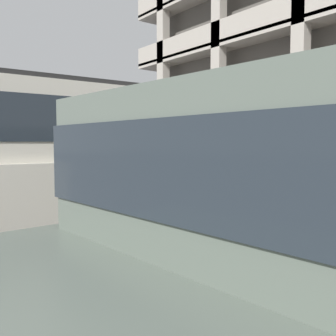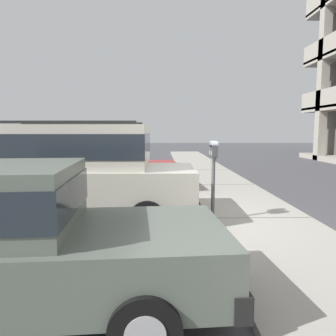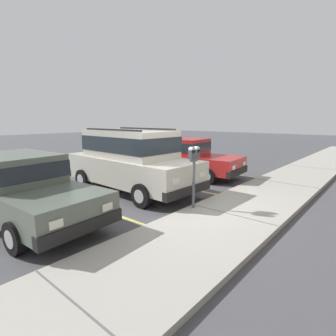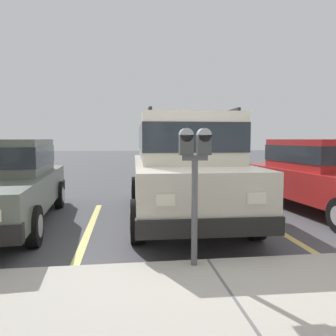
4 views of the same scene
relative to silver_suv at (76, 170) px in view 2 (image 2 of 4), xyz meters
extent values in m
cube|color=#4C4C51|center=(0.14, 2.35, -1.14)|extent=(80.00, 80.00, 0.10)
cube|color=#ADA89E|center=(0.14, 3.65, -1.03)|extent=(40.00, 2.20, 0.12)
cube|color=#606060|center=(-7.86, 3.65, -0.97)|extent=(0.03, 2.16, 0.00)
cube|color=#606060|center=(-3.86, 3.65, -0.97)|extent=(0.03, 2.16, 0.00)
cube|color=#606060|center=(0.14, 3.65, -0.97)|extent=(0.03, 2.16, 0.00)
cube|color=#DBD16B|center=(-4.62, 0.95, -1.08)|extent=(0.12, 4.80, 0.01)
cube|color=#DBD16B|center=(-1.44, 0.95, -1.08)|extent=(0.12, 4.80, 0.01)
cube|color=#DBD16B|center=(1.73, 0.95, -1.08)|extent=(0.12, 4.80, 0.01)
cube|color=beige|center=(0.00, 0.02, -0.36)|extent=(1.95, 4.74, 0.80)
cube|color=beige|center=(0.00, -0.03, 0.46)|extent=(1.69, 2.95, 0.84)
cube|color=#232B33|center=(0.00, -0.03, 0.48)|extent=(1.71, 2.98, 0.46)
cube|color=black|center=(0.06, 2.33, -0.64)|extent=(1.88, 0.20, 0.24)
cube|color=silver|center=(0.63, 2.37, -0.28)|extent=(0.24, 0.04, 0.14)
cube|color=silver|center=(-0.51, 2.40, -0.28)|extent=(0.24, 0.04, 0.14)
cylinder|color=black|center=(0.94, 1.46, -0.76)|extent=(0.22, 0.66, 0.66)
cylinder|color=#B2B2B7|center=(0.94, 1.46, -0.76)|extent=(0.23, 0.37, 0.36)
cylinder|color=black|center=(-0.87, 1.50, -0.76)|extent=(0.22, 0.66, 0.66)
cylinder|color=#B2B2B7|center=(-0.87, 1.50, -0.76)|extent=(0.23, 0.37, 0.36)
cylinder|color=black|center=(-0.94, -1.41, -0.76)|extent=(0.22, 0.66, 0.66)
cylinder|color=#B2B2B7|center=(-0.94, -1.41, -0.76)|extent=(0.23, 0.37, 0.36)
cube|color=black|center=(0.69, -0.04, 0.92)|extent=(0.11, 2.62, 0.05)
cube|color=black|center=(-0.69, -0.01, 0.92)|extent=(0.11, 2.62, 0.05)
cube|color=red|center=(-3.09, -0.02, -0.49)|extent=(2.09, 4.54, 0.60)
cube|color=red|center=(-3.07, -0.32, 0.13)|extent=(1.67, 2.11, 0.64)
cube|color=#232B33|center=(-3.07, -0.32, 0.15)|extent=(1.70, 2.13, 0.35)
cube|color=black|center=(-3.29, 2.13, -0.67)|extent=(1.74, 0.32, 0.24)
cube|color=black|center=(-2.90, -2.17, -0.67)|extent=(1.74, 0.32, 0.24)
cube|color=silver|center=(-2.77, 2.23, -0.43)|extent=(0.24, 0.05, 0.14)
cube|color=silver|center=(-3.82, 2.13, -0.43)|extent=(0.24, 0.05, 0.14)
cylinder|color=black|center=(-2.39, 1.41, -0.79)|extent=(0.21, 0.61, 0.60)
cylinder|color=#B2B2B7|center=(-2.39, 1.41, -0.79)|extent=(0.21, 0.34, 0.33)
cylinder|color=black|center=(-4.05, 1.26, -0.79)|extent=(0.21, 0.61, 0.60)
cylinder|color=#B2B2B7|center=(-4.05, 1.26, -0.79)|extent=(0.21, 0.34, 0.33)
cylinder|color=black|center=(-2.14, -1.31, -0.79)|extent=(0.21, 0.61, 0.60)
cylinder|color=#B2B2B7|center=(-2.14, -1.31, -0.79)|extent=(0.21, 0.34, 0.33)
cylinder|color=black|center=(-3.80, -1.46, -0.79)|extent=(0.21, 0.61, 0.60)
cylinder|color=#B2B2B7|center=(-3.80, -1.46, -0.79)|extent=(0.21, 0.34, 0.33)
cube|color=#5B665B|center=(3.33, 0.14, -0.49)|extent=(2.00, 4.51, 0.60)
cube|color=black|center=(3.18, 2.29, -0.67)|extent=(1.74, 0.28, 0.24)
cube|color=silver|center=(3.71, 2.38, -0.43)|extent=(0.24, 0.05, 0.14)
cube|color=silver|center=(2.65, 2.31, -0.43)|extent=(0.24, 0.05, 0.14)
cylinder|color=black|center=(4.07, 1.56, -0.79)|extent=(0.20, 0.61, 0.60)
cylinder|color=#B2B2B7|center=(4.07, 1.56, -0.79)|extent=(0.20, 0.34, 0.33)
cylinder|color=black|center=(2.41, 1.44, -0.79)|extent=(0.20, 0.61, 0.60)
cylinder|color=#B2B2B7|center=(2.41, 1.44, -0.79)|extent=(0.20, 0.34, 0.33)
cylinder|color=#595B60|center=(0.34, 2.70, -0.37)|extent=(0.07, 0.07, 1.19)
cube|color=#595B60|center=(0.34, 2.70, 0.25)|extent=(0.28, 0.06, 0.06)
cube|color=#424447|center=(0.24, 2.70, 0.39)|extent=(0.15, 0.11, 0.22)
cylinder|color=#9EA8B2|center=(0.24, 2.70, 0.50)|extent=(0.15, 0.11, 0.15)
cube|color=#B7B293|center=(0.24, 2.64, 0.35)|extent=(0.08, 0.01, 0.08)
cube|color=#424447|center=(0.44, 2.70, 0.39)|extent=(0.15, 0.11, 0.22)
cylinder|color=#9EA8B2|center=(0.44, 2.70, 0.50)|extent=(0.15, 0.11, 0.15)
cube|color=#B7B293|center=(0.44, 2.64, 0.35)|extent=(0.08, 0.01, 0.08)
cube|color=#A8A093|center=(-13.48, 11.53, 6.41)|extent=(0.60, 0.50, 15.00)
camera|label=1|loc=(4.48, -1.89, 0.24)|focal=40.00mm
camera|label=2|loc=(6.50, 1.68, 0.79)|focal=35.00mm
camera|label=3|loc=(5.55, 6.31, 1.22)|focal=28.00mm
camera|label=4|loc=(1.09, 6.24, 0.46)|focal=35.00mm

